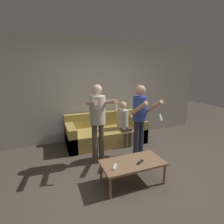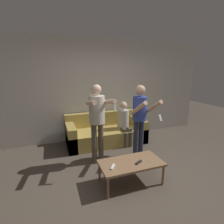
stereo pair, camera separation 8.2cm
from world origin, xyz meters
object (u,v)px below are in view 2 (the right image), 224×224
at_px(coffee_table, 131,164).
at_px(remote_near, 139,162).
at_px(person_standing_left, 97,116).
at_px(person_standing_right, 140,114).
at_px(person_seated, 124,122).
at_px(remote_far, 113,167).
at_px(couch, 106,133).

bearing_deg(coffee_table, remote_near, -32.96).
xyz_separation_m(person_standing_left, person_standing_right, (0.95, -0.00, -0.04)).
distance_m(person_seated, remote_far, 1.87).
height_order(person_standing_left, remote_far, person_standing_left).
height_order(couch, person_standing_left, person_standing_left).
height_order(person_seated, remote_near, person_seated).
height_order(person_standing_left, remote_near, person_standing_left).
bearing_deg(coffee_table, person_standing_left, 112.13).
xyz_separation_m(coffee_table, remote_far, (-0.35, -0.05, 0.05)).
relative_size(coffee_table, remote_near, 7.09).
relative_size(person_standing_right, remote_far, 11.07).
height_order(person_seated, remote_far, person_seated).
relative_size(person_standing_right, remote_near, 10.63).
distance_m(remote_near, remote_far, 0.45).
bearing_deg(remote_far, person_standing_right, 43.21).
relative_size(person_seated, coffee_table, 1.04).
xyz_separation_m(couch, person_seated, (0.43, -0.20, 0.32)).
xyz_separation_m(person_standing_right, coffee_table, (-0.60, -0.84, -0.62)).
bearing_deg(person_seated, couch, 155.65).
relative_size(couch, coffee_table, 1.92).
bearing_deg(person_standing_left, coffee_table, -67.87).
xyz_separation_m(person_seated, coffee_table, (-0.56, -1.58, -0.23)).
bearing_deg(remote_far, remote_near, -2.09).
xyz_separation_m(person_standing_left, coffee_table, (0.34, -0.84, -0.66)).
distance_m(couch, remote_far, 1.89).
distance_m(person_standing_left, person_seated, 1.24).
bearing_deg(couch, remote_near, -90.74).
height_order(remote_near, remote_far, same).
xyz_separation_m(person_standing_left, person_seated, (0.90, 0.73, -0.43)).
bearing_deg(remote_far, couch, 75.35).
height_order(person_seated, coffee_table, person_seated).
distance_m(person_seated, remote_near, 1.72).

